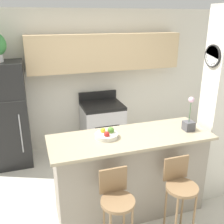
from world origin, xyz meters
name	(u,v)px	position (x,y,z in m)	size (l,w,h in m)	color
ground_plane	(129,209)	(0.00, 0.00, 0.00)	(14.00, 14.00, 0.00)	beige
wall_back	(96,70)	(0.11, 2.04, 1.49)	(5.60, 0.38, 2.55)	silver
pillar_right	(218,109)	(1.21, 0.00, 1.28)	(0.38, 0.32, 2.55)	silver
counter_bar	(130,174)	(0.00, 0.00, 0.54)	(1.96, 0.70, 1.07)	gray
refrigerator	(4,116)	(-1.54, 1.75, 0.88)	(0.75, 0.63, 1.76)	black
stove_range	(102,127)	(0.14, 1.75, 0.46)	(0.73, 0.65, 1.07)	silver
bar_stool_left	(117,201)	(-0.37, -0.55, 0.64)	(0.35, 0.35, 0.96)	olive
bar_stool_right	(180,187)	(0.37, -0.55, 0.64)	(0.35, 0.35, 0.96)	olive
orchid_vase	(189,122)	(0.75, -0.06, 1.18)	(0.12, 0.12, 0.43)	#4C4C51
fruit_bowl	(107,135)	(-0.29, 0.06, 1.10)	(0.27, 0.27, 0.12)	silver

